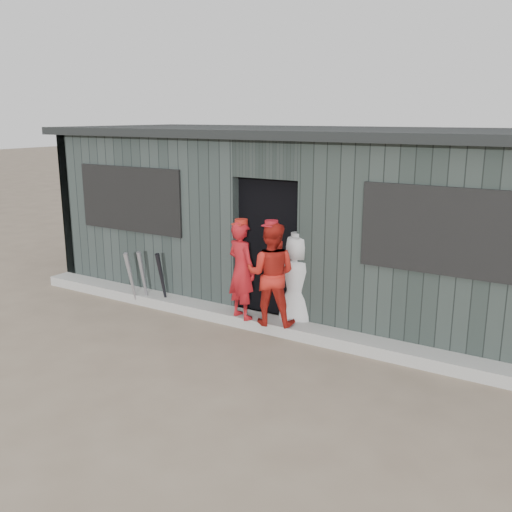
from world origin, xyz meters
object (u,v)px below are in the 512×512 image
Objects in this scene: bat_left at (131,279)px; player_red_left at (242,270)px; dugout at (313,216)px; bat_mid at (143,278)px; player_grey_back at (297,282)px; player_red_right at (271,274)px; bat_right at (162,280)px.

player_red_left reaches higher than bat_left.
dugout is (0.15, 1.82, 0.48)m from player_red_left.
bat_mid is 0.66× the size of player_grey_back.
player_red_right is 0.16× the size of dugout.
dugout reaches higher than player_red_left.
bat_left is at bearing -15.29° from player_red_right.
player_red_left reaches higher than bat_right.
player_red_left is 0.75m from player_grey_back.
player_red_left is 0.98× the size of player_red_right.
player_red_left is (1.77, -0.00, 0.39)m from bat_mid.
bat_mid is (0.14, 0.11, 0.00)m from bat_left.
bat_right is (0.46, 0.17, 0.01)m from bat_left.
bat_right is at bearing 16.88° from player_red_left.
player_grey_back is (2.40, 0.37, 0.22)m from bat_mid.
player_grey_back is at bearing -129.71° from player_red_left.
player_red_left is at bearing -2.37° from bat_right.
player_red_right is (0.45, 0.01, 0.01)m from player_red_left.
bat_mid is at bearing 19.14° from player_red_left.
bat_left is at bearing -142.86° from bat_mid.
bat_right is at bearing -3.36° from player_grey_back.
dugout is at bearing -98.74° from player_red_right.
dugout is at bearing 47.66° from bat_right.
bat_left is 1.00× the size of bat_mid.
bat_right is (0.32, 0.06, 0.01)m from bat_mid.
player_red_right is at bearing 0.08° from bat_mid.
player_red_right is (1.90, -0.05, 0.39)m from bat_right.
player_grey_back is at bearing -133.72° from player_red_right.
player_red_left reaches higher than player_grey_back.
bat_left is at bearing -160.28° from bat_right.
bat_left is at bearing 22.43° from player_red_left.
player_red_right is at bearing -159.85° from player_red_left.
player_red_left is at bearing -94.83° from dugout.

